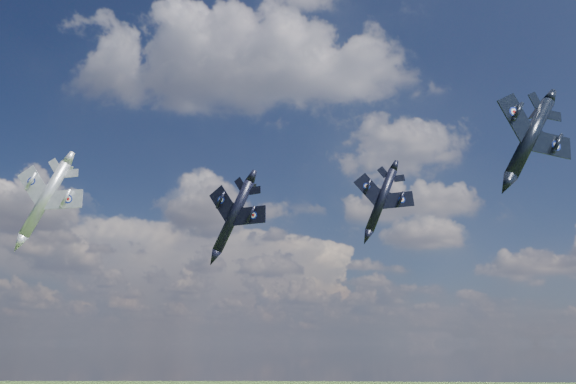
# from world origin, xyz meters

# --- Properties ---
(jet_lead_navy) EXTENTS (12.79, 14.81, 6.42)m
(jet_lead_navy) POSITION_xyz_m (-6.79, 15.65, 78.98)
(jet_lead_navy) COLOR black
(jet_right_navy) EXTENTS (13.45, 15.61, 7.45)m
(jet_right_navy) POSITION_xyz_m (23.33, 1.97, 82.84)
(jet_right_navy) COLOR black
(jet_high_navy) EXTENTS (11.41, 15.14, 6.98)m
(jet_high_navy) POSITION_xyz_m (12.94, 38.84, 86.44)
(jet_high_navy) COLOR black
(jet_left_silver) EXTENTS (10.76, 14.54, 7.19)m
(jet_left_silver) POSITION_xyz_m (-31.57, 18.14, 82.16)
(jet_left_silver) COLOR #95989F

